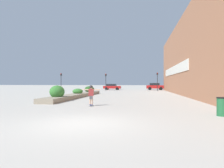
# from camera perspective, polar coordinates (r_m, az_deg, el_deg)

# --- Properties ---
(ground_plane) EXTENTS (300.00, 300.00, 0.00)m
(ground_plane) POSITION_cam_1_polar(r_m,az_deg,el_deg) (7.63, -8.99, -11.15)
(ground_plane) COLOR #ADA89E
(building_wall_right) EXTENTS (0.67, 41.09, 9.65)m
(building_wall_right) POSITION_cam_1_polar(r_m,az_deg,el_deg) (25.47, 20.11, 7.67)
(building_wall_right) COLOR #9E6647
(building_wall_right) RESTS_ON ground_plane
(planter_box) EXTENTS (1.47, 15.59, 1.32)m
(planter_box) POSITION_cam_1_polar(r_m,az_deg,el_deg) (22.11, -9.86, -2.78)
(planter_box) COLOR gray
(planter_box) RESTS_ON ground_plane
(skateboard) EXTENTS (0.33, 0.58, 0.09)m
(skateboard) POSITION_cam_1_polar(r_m,az_deg,el_deg) (13.31, -6.00, -5.99)
(skateboard) COLOR navy
(skateboard) RESTS_ON ground_plane
(skateboarder) EXTENTS (1.18, 0.32, 1.28)m
(skateboarder) POSITION_cam_1_polar(r_m,az_deg,el_deg) (13.24, -6.00, -2.55)
(skateboarder) COLOR tan
(skateboarder) RESTS_ON skateboard
(trash_bin) EXTENTS (0.51, 0.51, 0.86)m
(trash_bin) POSITION_cam_1_polar(r_m,az_deg,el_deg) (10.50, 29.02, -5.66)
(trash_bin) COLOR #1E5B33
(trash_bin) RESTS_ON ground_plane
(car_leftmost) EXTENTS (3.93, 1.90, 1.36)m
(car_leftmost) POSITION_cam_1_polar(r_m,az_deg,el_deg) (45.58, 0.01, -0.77)
(car_leftmost) COLOR maroon
(car_leftmost) RESTS_ON ground_plane
(car_center_left) EXTENTS (3.87, 2.06, 1.55)m
(car_center_left) POSITION_cam_1_polar(r_m,az_deg,el_deg) (45.75, 12.17, -0.64)
(car_center_left) COLOR maroon
(car_center_left) RESTS_ON ground_plane
(car_center_right) EXTENTS (3.91, 1.95, 1.59)m
(car_center_right) POSITION_cam_1_polar(r_m,az_deg,el_deg) (48.23, 23.76, -0.60)
(car_center_right) COLOR slate
(car_center_right) RESTS_ON ground_plane
(traffic_light_left) EXTENTS (0.28, 0.30, 3.40)m
(traffic_light_left) POSITION_cam_1_polar(r_m,az_deg,el_deg) (39.91, -1.78, 1.39)
(traffic_light_left) COLOR black
(traffic_light_left) RESTS_ON ground_plane
(traffic_light_right) EXTENTS (0.28, 0.30, 3.54)m
(traffic_light_right) POSITION_cam_1_polar(r_m,az_deg,el_deg) (39.25, 12.83, 1.52)
(traffic_light_right) COLOR black
(traffic_light_right) RESTS_ON ground_plane
(traffic_light_far_left) EXTENTS (0.28, 0.30, 3.52)m
(traffic_light_far_left) POSITION_cam_1_polar(r_m,az_deg,el_deg) (42.37, -14.36, 1.42)
(traffic_light_far_left) COLOR black
(traffic_light_far_left) RESTS_ON ground_plane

